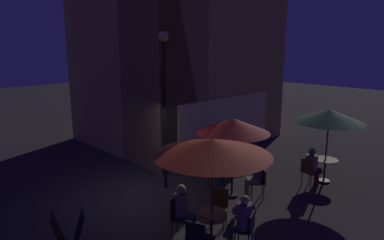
% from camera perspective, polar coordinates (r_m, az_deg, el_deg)
% --- Properties ---
extents(ground_plane, '(60.00, 60.00, 0.00)m').
position_cam_1_polar(ground_plane, '(10.45, -7.33, -12.47)').
color(ground_plane, '#342E2C').
extents(cafe_building, '(7.45, 6.62, 9.33)m').
position_cam_1_polar(cafe_building, '(14.49, -2.90, 13.54)').
color(cafe_building, tan).
rests_on(cafe_building, ground).
extents(street_lamp_near_corner, '(0.31, 0.31, 4.72)m').
position_cam_1_polar(street_lamp_near_corner, '(10.22, -4.57, 5.46)').
color(street_lamp_near_corner, black).
rests_on(street_lamp_near_corner, ground).
extents(menu_sandwich_board, '(0.83, 0.77, 0.96)m').
position_cam_1_polar(menu_sandwich_board, '(8.07, -19.40, -17.16)').
color(menu_sandwich_board, black).
rests_on(menu_sandwich_board, ground).
extents(cafe_table_0, '(0.62, 0.62, 0.71)m').
position_cam_1_polar(cafe_table_0, '(8.14, 3.21, -16.27)').
color(cafe_table_0, black).
rests_on(cafe_table_0, ground).
extents(cafe_table_1, '(0.79, 0.79, 0.74)m').
position_cam_1_polar(cafe_table_1, '(10.34, 6.55, -9.37)').
color(cafe_table_1, black).
rests_on(cafe_table_1, ground).
extents(cafe_table_2, '(0.78, 0.78, 0.76)m').
position_cam_1_polar(cafe_table_2, '(12.03, 20.88, -6.87)').
color(cafe_table_2, black).
rests_on(cafe_table_2, ground).
extents(patio_umbrella_0, '(2.56, 2.56, 2.40)m').
position_cam_1_polar(patio_umbrella_0, '(7.46, 3.37, -4.51)').
color(patio_umbrella_0, black).
rests_on(patio_umbrella_0, ground).
extents(patio_umbrella_1, '(2.07, 2.07, 2.33)m').
position_cam_1_polar(patio_umbrella_1, '(9.87, 6.77, -0.98)').
color(patio_umbrella_1, black).
rests_on(patio_umbrella_1, ground).
extents(patio_umbrella_2, '(2.13, 2.13, 2.39)m').
position_cam_1_polar(patio_umbrella_2, '(11.62, 21.49, 0.59)').
color(patio_umbrella_2, black).
rests_on(patio_umbrella_2, ground).
extents(cafe_chair_0, '(0.50, 0.50, 0.87)m').
position_cam_1_polar(cafe_chair_0, '(7.91, 9.03, -16.89)').
color(cafe_chair_0, black).
rests_on(cafe_chair_0, ground).
extents(cafe_chair_1, '(0.54, 0.54, 0.92)m').
position_cam_1_polar(cafe_chair_1, '(8.78, 4.52, -13.49)').
color(cafe_chair_1, '#5A3D15').
rests_on(cafe_chair_1, ground).
extents(cafe_chair_2, '(0.56, 0.56, 0.96)m').
position_cam_1_polar(cafe_chair_2, '(8.30, -2.44, -14.96)').
color(cafe_chair_2, '#513C20').
rests_on(cafe_chair_2, ground).
extents(cafe_chair_3, '(0.55, 0.55, 0.91)m').
position_cam_1_polar(cafe_chair_3, '(7.47, 0.91, -18.49)').
color(cafe_chair_3, black).
rests_on(cafe_chair_3, ground).
extents(cafe_chair_4, '(0.59, 0.59, 0.86)m').
position_cam_1_polar(cafe_chair_4, '(10.42, 11.15, -9.57)').
color(cafe_chair_4, brown).
rests_on(cafe_chair_4, ground).
extents(cafe_chair_5, '(0.47, 0.47, 0.95)m').
position_cam_1_polar(cafe_chair_5, '(10.87, 3.65, -8.08)').
color(cafe_chair_5, '#542E16').
rests_on(cafe_chair_5, ground).
extents(cafe_chair_6, '(0.52, 0.52, 0.92)m').
position_cam_1_polar(cafe_chair_6, '(11.45, 18.52, -7.74)').
color(cafe_chair_6, '#503527').
rests_on(cafe_chair_6, ground).
extents(patron_seated_0, '(0.44, 0.52, 1.25)m').
position_cam_1_polar(patron_seated_0, '(7.85, 8.10, -15.67)').
color(patron_seated_0, '#244A34').
rests_on(patron_seated_0, ground).
extents(patron_seated_1, '(0.44, 0.51, 1.28)m').
position_cam_1_polar(patron_seated_1, '(8.19, -1.41, -14.16)').
color(patron_seated_1, '#293052').
rests_on(patron_seated_1, ground).
extents(patron_seated_2, '(0.48, 0.50, 1.25)m').
position_cam_1_polar(patron_seated_2, '(10.33, 10.39, -8.60)').
color(patron_seated_2, gray).
rests_on(patron_seated_2, ground).
extents(patron_seated_3, '(0.39, 0.54, 1.25)m').
position_cam_1_polar(patron_seated_3, '(10.73, 4.17, -7.63)').
color(patron_seated_3, '#1D3448').
rests_on(patron_seated_3, ground).
extents(patron_seated_4, '(0.55, 0.44, 1.23)m').
position_cam_1_polar(patron_seated_4, '(11.51, 19.02, -6.90)').
color(patron_seated_4, '#461927').
rests_on(patron_seated_4, ground).
extents(patron_standing_5, '(0.37, 0.37, 1.77)m').
position_cam_1_polar(patron_standing_5, '(12.19, 4.42, -4.23)').
color(patron_standing_5, black).
rests_on(patron_standing_5, ground).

